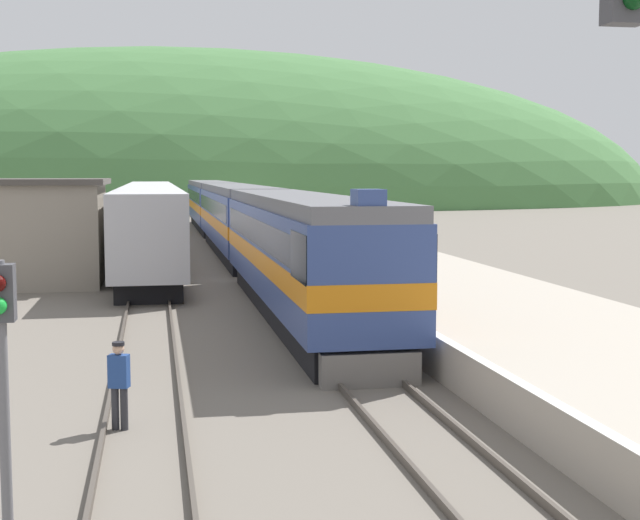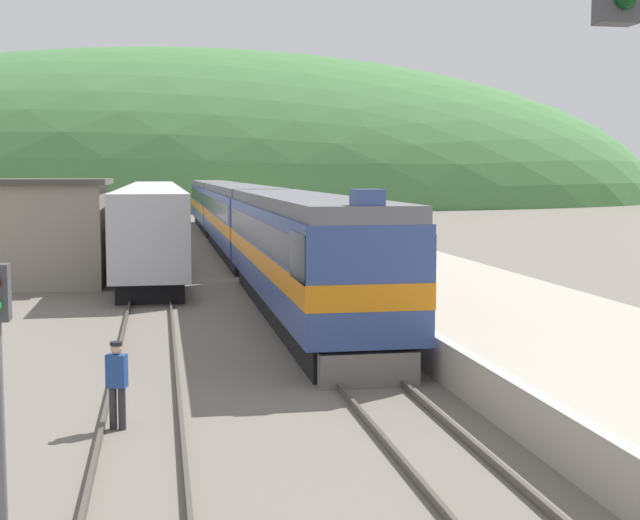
% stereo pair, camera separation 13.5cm
% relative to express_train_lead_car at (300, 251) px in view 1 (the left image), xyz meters
% --- Properties ---
extents(track_main, '(1.52, 180.00, 0.16)m').
position_rel_express_train_lead_car_xyz_m(track_main, '(0.00, 46.15, -2.10)').
color(track_main, '#4C443D').
rests_on(track_main, ground).
extents(track_siding, '(1.52, 180.00, 0.16)m').
position_rel_express_train_lead_car_xyz_m(track_siding, '(-4.87, 46.15, -2.10)').
color(track_siding, '#4C443D').
rests_on(track_siding, ground).
extents(platform, '(6.93, 140.00, 0.99)m').
position_rel_express_train_lead_car_xyz_m(platform, '(5.09, 26.15, -1.70)').
color(platform, '#ADA393').
rests_on(platform, ground).
extents(distant_hills, '(148.97, 67.04, 45.70)m').
position_rel_express_train_lead_car_xyz_m(distant_hills, '(0.00, 107.43, -2.18)').
color(distant_hills, '#477A42').
rests_on(distant_hills, ground).
extents(station_shed, '(7.36, 6.60, 4.45)m').
position_rel_express_train_lead_car_xyz_m(station_shed, '(-10.24, 10.86, 0.06)').
color(station_shed, gray).
rests_on(station_shed, ground).
extents(express_train_lead_car, '(2.92, 19.86, 4.35)m').
position_rel_express_train_lead_car_xyz_m(express_train_lead_car, '(0.00, 0.00, 0.00)').
color(express_train_lead_car, black).
rests_on(express_train_lead_car, ground).
extents(carriage_second, '(2.91, 22.95, 3.99)m').
position_rel_express_train_lead_car_xyz_m(carriage_second, '(0.00, 22.52, -0.01)').
color(carriage_second, black).
rests_on(carriage_second, ground).
extents(carriage_third, '(2.91, 22.95, 3.99)m').
position_rel_express_train_lead_car_xyz_m(carriage_third, '(0.00, 46.34, -0.01)').
color(carriage_third, black).
rests_on(carriage_third, ground).
extents(siding_train, '(2.90, 44.00, 3.97)m').
position_rel_express_train_lead_car_xyz_m(siding_train, '(-4.87, 24.96, -0.14)').
color(siding_train, black).
rests_on(siding_train, ground).
extents(signal_post_siding, '(0.36, 0.42, 3.64)m').
position_rel_express_train_lead_car_xyz_m(signal_post_siding, '(-6.51, -16.87, 0.44)').
color(signal_post_siding, slate).
rests_on(signal_post_siding, ground).
extents(track_worker, '(0.41, 0.32, 1.64)m').
position_rel_express_train_lead_car_xyz_m(track_worker, '(-5.31, -11.86, -1.26)').
color(track_worker, '#2D2D33').
rests_on(track_worker, ground).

